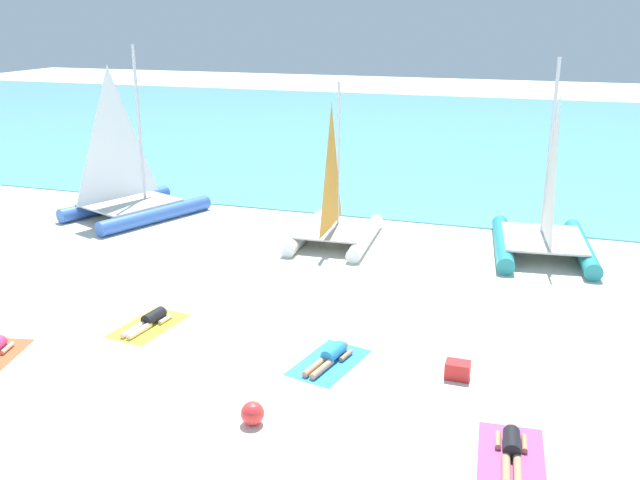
{
  "coord_description": "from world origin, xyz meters",
  "views": [
    {
      "loc": [
        5.59,
        -11.9,
        7.1
      ],
      "look_at": [
        0.0,
        5.24,
        1.2
      ],
      "focal_mm": 38.92,
      "sensor_mm": 36.0,
      "label": 1
    }
  ],
  "objects_px": {
    "towel_center_left": "(149,326)",
    "sunbather_rightmost": "(512,448)",
    "sailboat_blue": "(131,193)",
    "sunbather_center_left": "(150,320)",
    "cooler_box": "(458,370)",
    "towel_center_right": "(329,362)",
    "sunbather_center_right": "(331,356)",
    "sailboat_teal": "(544,227)",
    "beach_ball": "(252,413)",
    "towel_rightmost": "(511,457)",
    "sailboat_white": "(334,220)"
  },
  "relations": [
    {
      "from": "towel_rightmost",
      "to": "sunbather_center_left",
      "type": "bearing_deg",
      "value": 162.46
    },
    {
      "from": "cooler_box",
      "to": "sunbather_rightmost",
      "type": "bearing_deg",
      "value": -62.69
    },
    {
      "from": "sailboat_teal",
      "to": "cooler_box",
      "type": "height_order",
      "value": "sailboat_teal"
    },
    {
      "from": "sailboat_teal",
      "to": "towel_center_right",
      "type": "height_order",
      "value": "sailboat_teal"
    },
    {
      "from": "sunbather_center_left",
      "to": "beach_ball",
      "type": "distance_m",
      "value": 5.08
    },
    {
      "from": "towel_center_left",
      "to": "sunbather_rightmost",
      "type": "height_order",
      "value": "sunbather_rightmost"
    },
    {
      "from": "sailboat_blue",
      "to": "sunbather_center_left",
      "type": "distance_m",
      "value": 9.72
    },
    {
      "from": "sunbather_rightmost",
      "to": "towel_rightmost",
      "type": "bearing_deg",
      "value": -90.0
    },
    {
      "from": "towel_center_right",
      "to": "cooler_box",
      "type": "bearing_deg",
      "value": 4.12
    },
    {
      "from": "sailboat_white",
      "to": "towel_center_right",
      "type": "bearing_deg",
      "value": -76.77
    },
    {
      "from": "sailboat_teal",
      "to": "sunbather_center_right",
      "type": "distance_m",
      "value": 9.63
    },
    {
      "from": "sailboat_blue",
      "to": "sunbather_rightmost",
      "type": "height_order",
      "value": "sailboat_blue"
    },
    {
      "from": "towel_center_right",
      "to": "sunbather_rightmost",
      "type": "bearing_deg",
      "value": -28.85
    },
    {
      "from": "towel_center_right",
      "to": "towel_rightmost",
      "type": "bearing_deg",
      "value": -29.57
    },
    {
      "from": "towel_center_left",
      "to": "sunbather_center_left",
      "type": "distance_m",
      "value": 0.14
    },
    {
      "from": "sunbather_center_right",
      "to": "towel_rightmost",
      "type": "bearing_deg",
      "value": -17.46
    },
    {
      "from": "sailboat_white",
      "to": "sunbather_center_right",
      "type": "distance_m",
      "value": 8.14
    },
    {
      "from": "sailboat_white",
      "to": "beach_ball",
      "type": "bearing_deg",
      "value": -84.01
    },
    {
      "from": "sailboat_blue",
      "to": "sunbather_rightmost",
      "type": "bearing_deg",
      "value": -14.86
    },
    {
      "from": "sailboat_blue",
      "to": "sunbather_rightmost",
      "type": "xyz_separation_m",
      "value": [
        14.08,
        -10.57,
        -0.78
      ]
    },
    {
      "from": "cooler_box",
      "to": "sailboat_blue",
      "type": "bearing_deg",
      "value": 147.4
    },
    {
      "from": "sailboat_white",
      "to": "beach_ball",
      "type": "distance_m",
      "value": 10.63
    },
    {
      "from": "towel_rightmost",
      "to": "beach_ball",
      "type": "relative_size",
      "value": 4.38
    },
    {
      "from": "towel_center_left",
      "to": "beach_ball",
      "type": "relative_size",
      "value": 4.38
    },
    {
      "from": "beach_ball",
      "to": "sailboat_white",
      "type": "bearing_deg",
      "value": 98.96
    },
    {
      "from": "sailboat_teal",
      "to": "sunbather_center_left",
      "type": "distance_m",
      "value": 12.08
    },
    {
      "from": "towel_rightmost",
      "to": "sunbather_rightmost",
      "type": "height_order",
      "value": "sunbather_rightmost"
    },
    {
      "from": "sailboat_teal",
      "to": "sunbather_center_left",
      "type": "height_order",
      "value": "sailboat_teal"
    },
    {
      "from": "sailboat_teal",
      "to": "sunbather_center_right",
      "type": "height_order",
      "value": "sailboat_teal"
    },
    {
      "from": "sailboat_teal",
      "to": "towel_rightmost",
      "type": "relative_size",
      "value": 3.1
    },
    {
      "from": "sailboat_white",
      "to": "sunbather_rightmost",
      "type": "distance_m",
      "value": 11.77
    },
    {
      "from": "sailboat_white",
      "to": "towel_center_right",
      "type": "xyz_separation_m",
      "value": [
        2.28,
        -7.85,
        -0.75
      ]
    },
    {
      "from": "sunbather_center_left",
      "to": "towel_rightmost",
      "type": "height_order",
      "value": "sunbather_center_left"
    },
    {
      "from": "sailboat_teal",
      "to": "towel_center_left",
      "type": "distance_m",
      "value": 12.14
    },
    {
      "from": "sailboat_blue",
      "to": "sunbather_center_left",
      "type": "height_order",
      "value": "sailboat_blue"
    },
    {
      "from": "sunbather_center_left",
      "to": "cooler_box",
      "type": "distance_m",
      "value": 7.33
    },
    {
      "from": "towel_center_right",
      "to": "towel_rightmost",
      "type": "relative_size",
      "value": 1.0
    },
    {
      "from": "beach_ball",
      "to": "cooler_box",
      "type": "xyz_separation_m",
      "value": [
        3.32,
        2.83,
        -0.04
      ]
    },
    {
      "from": "sunbather_center_left",
      "to": "sailboat_white",
      "type": "bearing_deg",
      "value": 79.82
    },
    {
      "from": "cooler_box",
      "to": "beach_ball",
      "type": "bearing_deg",
      "value": -139.54
    },
    {
      "from": "sunbather_center_right",
      "to": "beach_ball",
      "type": "relative_size",
      "value": 3.59
    },
    {
      "from": "towel_center_left",
      "to": "towel_rightmost",
      "type": "relative_size",
      "value": 1.0
    },
    {
      "from": "sunbather_rightmost",
      "to": "sunbather_center_right",
      "type": "bearing_deg",
      "value": 146.17
    },
    {
      "from": "sailboat_teal",
      "to": "towel_rightmost",
      "type": "bearing_deg",
      "value": -97.7
    },
    {
      "from": "sailboat_teal",
      "to": "beach_ball",
      "type": "xyz_separation_m",
      "value": [
        -4.8,
        -11.36,
        -0.66
      ]
    },
    {
      "from": "sunbather_center_left",
      "to": "towel_rightmost",
      "type": "distance_m",
      "value": 8.96
    },
    {
      "from": "sunbather_rightmost",
      "to": "cooler_box",
      "type": "height_order",
      "value": "cooler_box"
    },
    {
      "from": "sailboat_blue",
      "to": "towel_center_left",
      "type": "distance_m",
      "value": 9.78
    },
    {
      "from": "towel_center_right",
      "to": "sunbather_center_right",
      "type": "height_order",
      "value": "sunbather_center_right"
    },
    {
      "from": "sailboat_blue",
      "to": "towel_rightmost",
      "type": "distance_m",
      "value": 17.67
    }
  ]
}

